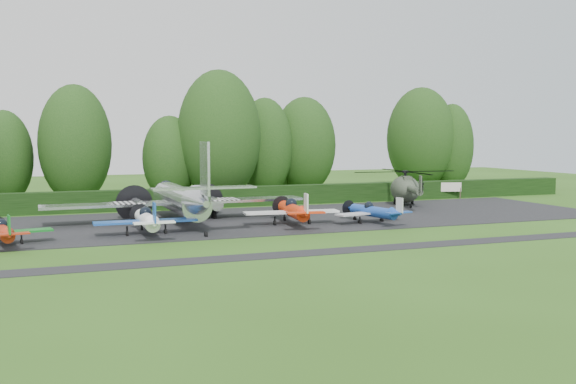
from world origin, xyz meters
name	(u,v)px	position (x,y,z in m)	size (l,w,h in m)	color
ground	(260,240)	(0.00, 0.00, 0.00)	(160.00, 160.00, 0.00)	#2E5317
apron	(223,222)	(0.00, 10.00, 0.00)	(70.00, 18.00, 0.01)	black
taxiway_verge	(290,254)	(0.00, -6.00, 0.00)	(70.00, 2.00, 0.00)	black
hedgerow	(195,208)	(0.00, 21.00, 0.00)	(90.00, 1.60, 2.00)	black
transport_plane	(181,199)	(-3.47, 10.35, 1.97)	(22.02, 16.88, 7.06)	silver
light_plane_red	(3,231)	(-16.57, 3.19, 1.01)	(6.34, 6.67, 2.44)	#AE2810
light_plane_white	(147,220)	(-7.12, 4.40, 1.18)	(7.39, 7.77, 2.84)	white
light_plane_orange	(293,210)	(4.64, 5.60, 1.24)	(7.75, 8.15, 2.98)	red
light_plane_blue	(373,211)	(11.24, 4.44, 1.02)	(6.38, 6.71, 2.45)	#1A439C
helicopter	(405,187)	(20.99, 15.68, 1.94)	(11.20, 13.12, 3.61)	#333C2E
sign_board	(447,188)	(29.10, 20.05, 1.26)	(3.31, 0.12, 1.86)	#3F3326
tree_1	(219,136)	(4.13, 27.09, 7.22)	(9.20, 9.20, 14.46)	black
tree_2	(170,159)	(-1.05, 28.79, 4.70)	(6.04, 6.04, 9.43)	black
tree_4	(271,156)	(12.35, 33.48, 4.63)	(6.62, 6.62, 9.28)	black
tree_5	(421,138)	(33.73, 33.16, 6.85)	(9.12, 9.12, 13.72)	black
tree_6	(5,157)	(-17.94, 31.26, 4.94)	(5.74, 5.74, 9.92)	black
tree_7	(304,145)	(16.26, 32.09, 6.00)	(7.87, 7.87, 12.02)	black
tree_8	(451,146)	(37.87, 32.00, 5.75)	(5.92, 5.92, 11.53)	black
tree_9	(75,144)	(-10.92, 29.51, 6.31)	(7.54, 7.54, 12.64)	black
tree_11	(265,147)	(10.63, 30.69, 5.85)	(6.69, 6.69, 11.73)	black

